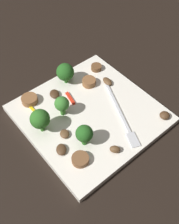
% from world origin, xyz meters
% --- Properties ---
extents(ground_plane, '(1.40, 1.40, 0.00)m').
position_xyz_m(ground_plane, '(0.00, 0.00, 0.00)').
color(ground_plane, black).
extents(plate, '(0.28, 0.28, 0.01)m').
position_xyz_m(plate, '(0.00, 0.00, 0.01)').
color(plate, white).
rests_on(plate, ground_plane).
extents(fork, '(0.17, 0.08, 0.00)m').
position_xyz_m(fork, '(0.06, 0.04, 0.02)').
color(fork, silver).
rests_on(fork, plate).
extents(broccoli_floret_0, '(0.04, 0.04, 0.06)m').
position_xyz_m(broccoli_floret_0, '(-0.03, -0.10, 0.05)').
color(broccoli_floret_0, '#347525').
rests_on(broccoli_floret_0, plate).
extents(broccoli_floret_1, '(0.03, 0.03, 0.05)m').
position_xyz_m(broccoli_floret_1, '(0.05, -0.06, 0.05)').
color(broccoli_floret_1, '#296420').
rests_on(broccoli_floret_1, plate).
extents(broccoli_floret_2, '(0.03, 0.03, 0.05)m').
position_xyz_m(broccoli_floret_2, '(-0.03, -0.05, 0.05)').
color(broccoli_floret_2, '#408630').
rests_on(broccoli_floret_2, plate).
extents(broccoli_floret_3, '(0.04, 0.04, 0.05)m').
position_xyz_m(broccoli_floret_3, '(-0.11, 0.02, 0.05)').
color(broccoli_floret_3, '#296420').
rests_on(broccoli_floret_3, plate).
extents(sausage_slice_0, '(0.03, 0.03, 0.01)m').
position_xyz_m(sausage_slice_0, '(0.08, -0.09, 0.02)').
color(sausage_slice_0, brown).
rests_on(sausage_slice_0, plate).
extents(sausage_slice_1, '(0.05, 0.05, 0.01)m').
position_xyz_m(sausage_slice_1, '(-0.11, -0.08, 0.02)').
color(sausage_slice_1, brown).
rests_on(sausage_slice_1, plate).
extents(sausage_slice_2, '(0.03, 0.03, 0.02)m').
position_xyz_m(sausage_slice_2, '(-0.07, 0.05, 0.02)').
color(sausage_slice_2, brown).
rests_on(sausage_slice_2, plate).
extents(sausage_slice_3, '(0.03, 0.03, 0.01)m').
position_xyz_m(sausage_slice_3, '(-0.09, 0.10, 0.02)').
color(sausage_slice_3, brown).
rests_on(sausage_slice_3, plate).
extents(mushroom_0, '(0.03, 0.02, 0.01)m').
position_xyz_m(mushroom_0, '(-0.04, 0.09, 0.02)').
color(mushroom_0, brown).
rests_on(mushroom_0, plate).
extents(mushroom_1, '(0.03, 0.03, 0.01)m').
position_xyz_m(mushroom_1, '(0.04, -0.10, 0.02)').
color(mushroom_1, '#4C331E').
rests_on(mushroom_1, plate).
extents(mushroom_2, '(0.03, 0.03, 0.01)m').
position_xyz_m(mushroom_2, '(-0.09, -0.03, 0.02)').
color(mushroom_2, '#422B19').
rests_on(mushroom_2, plate).
extents(mushroom_3, '(0.03, 0.03, 0.01)m').
position_xyz_m(mushroom_3, '(0.01, -0.08, 0.02)').
color(mushroom_3, brown).
rests_on(mushroom_3, plate).
extents(mushroom_4, '(0.03, 0.03, 0.01)m').
position_xyz_m(mushroom_4, '(0.11, -0.02, 0.02)').
color(mushroom_4, brown).
rests_on(mushroom_4, plate).
extents(mushroom_5, '(0.03, 0.03, 0.01)m').
position_xyz_m(mushroom_5, '(0.11, 0.11, 0.02)').
color(mushroom_5, '#4C331E').
rests_on(mushroom_5, plate).
extents(pepper_strip_0, '(0.05, 0.01, 0.00)m').
position_xyz_m(pepper_strip_0, '(-0.07, -0.09, 0.02)').
color(pepper_strip_0, yellow).
rests_on(pepper_strip_0, plate).
extents(pepper_strip_1, '(0.04, 0.01, 0.00)m').
position_xyz_m(pepper_strip_1, '(-0.06, -0.01, 0.02)').
color(pepper_strip_1, red).
rests_on(pepper_strip_1, plate).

